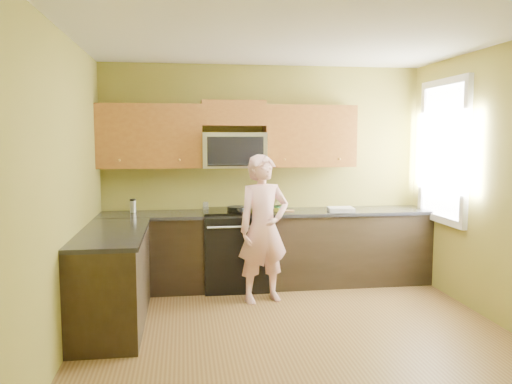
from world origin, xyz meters
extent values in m
plane|color=brown|center=(0.00, 0.00, 0.00)|extent=(4.00, 4.00, 0.00)
plane|color=white|center=(0.00, 0.00, 2.70)|extent=(4.00, 4.00, 0.00)
plane|color=olive|center=(0.00, 2.00, 1.35)|extent=(4.00, 0.00, 4.00)
plane|color=olive|center=(0.00, -2.00, 1.35)|extent=(4.00, 0.00, 4.00)
plane|color=olive|center=(-2.00, 0.00, 1.35)|extent=(0.00, 4.00, 4.00)
plane|color=olive|center=(2.00, 0.00, 1.35)|extent=(0.00, 4.00, 4.00)
cube|color=black|center=(0.00, 1.70, 0.44)|extent=(4.00, 0.60, 0.88)
cube|color=black|center=(-1.70, 0.60, 0.44)|extent=(0.60, 1.60, 0.88)
cube|color=black|center=(0.00, 1.69, 0.90)|extent=(4.00, 0.62, 0.04)
cube|color=black|center=(-1.69, 0.60, 0.90)|extent=(0.62, 1.60, 0.04)
cube|color=brown|center=(-0.40, 1.83, 2.10)|extent=(0.76, 0.33, 0.30)
imported|color=#F37F79|center=(-0.14, 1.12, 0.81)|extent=(0.68, 0.53, 1.63)
cube|color=#B27F47|center=(0.26, 1.64, 0.93)|extent=(0.13, 0.13, 0.01)
ellipsoid|color=silver|center=(-0.31, 1.63, 0.95)|extent=(0.14, 0.15, 0.06)
ellipsoid|color=silver|center=(0.13, 1.73, 0.95)|extent=(0.14, 0.15, 0.07)
cube|color=white|center=(0.87, 1.56, 0.95)|extent=(0.32, 0.27, 0.05)
cylinder|color=silver|center=(-0.75, 1.74, 0.98)|extent=(0.09, 0.09, 0.12)
camera|label=1|loc=(-1.01, -4.37, 1.81)|focal=36.00mm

